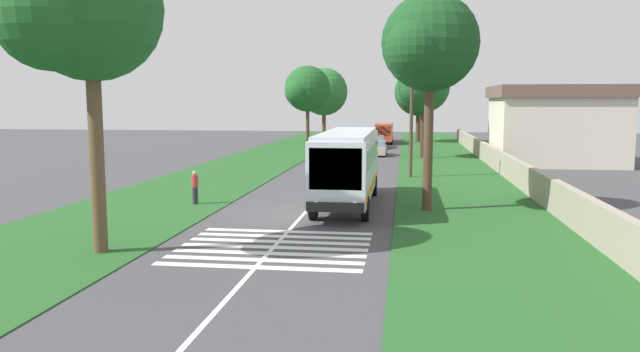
# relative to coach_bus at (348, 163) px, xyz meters

# --- Properties ---
(ground) EXTENTS (160.00, 160.00, 0.00)m
(ground) POSITION_rel_coach_bus_xyz_m (-3.10, 1.80, -2.15)
(ground) COLOR #424244
(grass_verge_left) EXTENTS (120.00, 8.00, 0.04)m
(grass_verge_left) POSITION_rel_coach_bus_xyz_m (11.90, 10.00, -2.13)
(grass_verge_left) COLOR #235623
(grass_verge_left) RESTS_ON ground
(grass_verge_right) EXTENTS (120.00, 8.00, 0.04)m
(grass_verge_right) POSITION_rel_coach_bus_xyz_m (11.90, -6.40, -2.13)
(grass_verge_right) COLOR #235623
(grass_verge_right) RESTS_ON ground
(centre_line) EXTENTS (110.00, 0.16, 0.01)m
(centre_line) POSITION_rel_coach_bus_xyz_m (11.90, 1.80, -2.14)
(centre_line) COLOR silver
(centre_line) RESTS_ON ground
(coach_bus) EXTENTS (11.16, 2.62, 3.73)m
(coach_bus) POSITION_rel_coach_bus_xyz_m (0.00, 0.00, 0.00)
(coach_bus) COLOR silver
(coach_bus) RESTS_ON ground
(zebra_crossing) EXTENTS (5.85, 6.80, 0.01)m
(zebra_crossing) POSITION_rel_coach_bus_xyz_m (-9.27, 1.80, -2.14)
(zebra_crossing) COLOR silver
(zebra_crossing) RESTS_ON ground
(trailing_car_0) EXTENTS (4.30, 1.78, 1.43)m
(trailing_car_0) POSITION_rel_coach_bus_xyz_m (20.56, 3.55, -1.48)
(trailing_car_0) COLOR black
(trailing_car_0) RESTS_ON ground
(trailing_car_1) EXTENTS (4.30, 1.78, 1.43)m
(trailing_car_1) POSITION_rel_coach_bus_xyz_m (29.11, -0.17, -1.48)
(trailing_car_1) COLOR #B7A893
(trailing_car_1) RESTS_ON ground
(trailing_car_2) EXTENTS (4.30, 1.78, 1.43)m
(trailing_car_2) POSITION_rel_coach_bus_xyz_m (38.32, 0.30, -1.48)
(trailing_car_2) COLOR #B7A893
(trailing_car_2) RESTS_ON ground
(trailing_minibus_0) EXTENTS (6.00, 2.14, 2.53)m
(trailing_minibus_0) POSITION_rel_coach_bus_xyz_m (46.00, -0.26, -0.60)
(trailing_minibus_0) COLOR #CC4C33
(trailing_minibus_0) RESTS_ON ground
(roadside_tree_left_0) EXTENTS (5.77, 5.11, 9.14)m
(roadside_tree_left_0) POSITION_rel_coach_bus_xyz_m (37.32, 8.10, 4.36)
(roadside_tree_left_0) COLOR #4C3826
(roadside_tree_left_0) RESTS_ON grass_verge_left
(roadside_tree_left_1) EXTENTS (7.32, 6.12, 9.50)m
(roadside_tree_left_1) POSITION_rel_coach_bus_xyz_m (48.51, 7.82, 4.16)
(roadside_tree_left_1) COLOR brown
(roadside_tree_left_1) RESTS_ON grass_verge_left
(roadside_tree_left_2) EXTENTS (5.89, 4.88, 10.64)m
(roadside_tree_left_2) POSITION_rel_coach_bus_xyz_m (-10.98, 7.73, 5.94)
(roadside_tree_left_2) COLOR brown
(roadside_tree_left_2) RESTS_ON grass_verge_left
(roadside_tree_right_0) EXTENTS (7.37, 6.18, 9.52)m
(roadside_tree_right_0) POSITION_rel_coach_bus_xyz_m (50.00, -4.36, 4.14)
(roadside_tree_right_0) COLOR #4C3826
(roadside_tree_right_0) RESTS_ON grass_verge_right
(roadside_tree_right_1) EXTENTS (5.52, 4.76, 8.93)m
(roadside_tree_right_1) POSITION_rel_coach_bus_xyz_m (27.01, -4.35, 4.30)
(roadside_tree_right_1) COLOR #3D2D1E
(roadside_tree_right_1) RESTS_ON grass_verge_right
(roadside_tree_right_2) EXTENTS (5.28, 4.57, 10.20)m
(roadside_tree_right_2) POSITION_rel_coach_bus_xyz_m (-0.86, -3.81, 5.66)
(roadside_tree_right_2) COLOR #4C3826
(roadside_tree_right_2) RESTS_ON grass_verge_right
(utility_pole) EXTENTS (0.24, 1.40, 7.30)m
(utility_pole) POSITION_rel_coach_bus_xyz_m (12.01, -3.23, 1.68)
(utility_pole) COLOR #473828
(utility_pole) RESTS_ON grass_verge_right
(roadside_wall) EXTENTS (70.00, 0.40, 1.56)m
(roadside_wall) POSITION_rel_coach_bus_xyz_m (16.90, -9.80, -1.33)
(roadside_wall) COLOR #9E937F
(roadside_wall) RESTS_ON grass_verge_right
(roadside_building) EXTENTS (9.70, 10.34, 6.52)m
(roadside_building) POSITION_rel_coach_bus_xyz_m (23.29, -15.29, 1.17)
(roadside_building) COLOR beige
(roadside_building) RESTS_ON ground
(pedestrian) EXTENTS (0.34, 0.34, 1.69)m
(pedestrian) POSITION_rel_coach_bus_xyz_m (-0.80, 7.70, -1.24)
(pedestrian) COLOR #26262D
(pedestrian) RESTS_ON grass_verge_left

